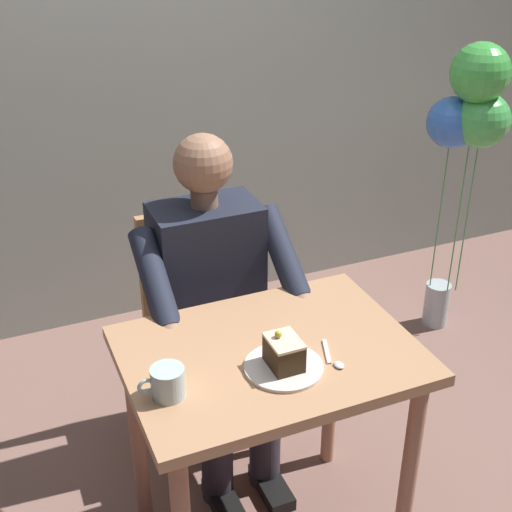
{
  "coord_description": "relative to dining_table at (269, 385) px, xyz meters",
  "views": [
    {
      "loc": [
        0.66,
        1.46,
        1.92
      ],
      "look_at": [
        -0.0,
        -0.1,
        1.01
      ],
      "focal_mm": 48.97,
      "sensor_mm": 36.0,
      "label": 1
    }
  ],
  "objects": [
    {
      "name": "dining_table",
      "position": [
        0.0,
        0.0,
        0.0
      ],
      "size": [
        0.82,
        0.6,
        0.76
      ],
      "color": "tan",
      "rests_on": "ground"
    },
    {
      "name": "chair",
      "position": [
        0.0,
        -0.63,
        -0.15
      ],
      "size": [
        0.42,
        0.42,
        0.88
      ],
      "color": "#B07B4F",
      "rests_on": "ground"
    },
    {
      "name": "seated_person",
      "position": [
        0.0,
        -0.45,
        0.0
      ],
      "size": [
        0.53,
        0.58,
        1.23
      ],
      "color": "#202433",
      "rests_on": "ground"
    },
    {
      "name": "dessert_plate",
      "position": [
        -0.0,
        0.09,
        0.13
      ],
      "size": [
        0.22,
        0.22,
        0.01
      ],
      "primitive_type": "cylinder",
      "color": "silver",
      "rests_on": "dining_table"
    },
    {
      "name": "cake_slice",
      "position": [
        -0.0,
        0.09,
        0.18
      ],
      "size": [
        0.08,
        0.11,
        0.1
      ],
      "color": "#352412",
      "rests_on": "dessert_plate"
    },
    {
      "name": "coffee_cup",
      "position": [
        0.32,
        0.08,
        0.17
      ],
      "size": [
        0.12,
        0.09,
        0.08
      ],
      "color": "#AFC8C9",
      "rests_on": "dining_table"
    },
    {
      "name": "dessert_spoon",
      "position": [
        -0.14,
        0.11,
        0.13
      ],
      "size": [
        0.05,
        0.14,
        0.01
      ],
      "color": "silver",
      "rests_on": "dining_table"
    },
    {
      "name": "balloon_display",
      "position": [
        -1.27,
        -0.8,
        0.41
      ],
      "size": [
        0.31,
        0.31,
        1.37
      ],
      "color": "#B2C1C6",
      "rests_on": "ground"
    }
  ]
}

